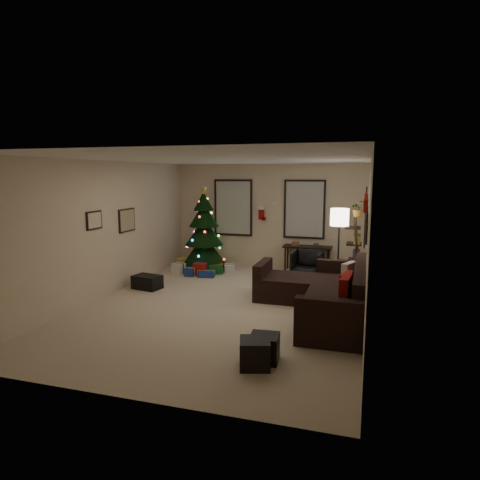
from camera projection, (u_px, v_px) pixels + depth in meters
name	position (u px, v px, depth m)	size (l,w,h in m)	color
floor	(226.00, 305.00, 7.93)	(7.00, 7.00, 0.00)	beige
ceiling	(225.00, 159.00, 7.51)	(7.00, 7.00, 0.00)	white
wall_back	(268.00, 216.00, 11.03)	(5.00, 5.00, 0.00)	beige
wall_front	(118.00, 278.00, 4.41)	(5.00, 5.00, 0.00)	beige
wall_left	(107.00, 229.00, 8.43)	(7.00, 7.00, 0.00)	beige
wall_right	(367.00, 240.00, 7.01)	(7.00, 7.00, 0.00)	beige
window_back_left	(233.00, 208.00, 11.24)	(1.05, 0.06, 1.50)	#728CB2
window_back_right	(304.00, 209.00, 10.70)	(1.05, 0.06, 1.50)	#728CB2
window_right_wall	(366.00, 216.00, 9.41)	(0.06, 0.90, 1.30)	#728CB2
christmas_tree	(204.00, 235.00, 10.72)	(1.17, 1.17, 2.18)	black
presents	(201.00, 269.00, 10.42)	(1.50, 1.01, 0.30)	silver
sofa	(324.00, 295.00, 7.48)	(2.07, 2.99, 0.91)	black
pillow_red_a	(345.00, 292.00, 6.45)	(0.13, 0.50, 0.50)	maroon
pillow_red_b	(347.00, 286.00, 6.80)	(0.12, 0.45, 0.45)	maroon
pillow_cream	(349.00, 274.00, 7.70)	(0.12, 0.42, 0.42)	beige
ottoman_near	(255.00, 353.00, 5.34)	(0.38, 0.38, 0.36)	black
ottoman_far	(264.00, 348.00, 5.52)	(0.37, 0.37, 0.35)	black
desk	(307.00, 249.00, 10.58)	(1.20, 0.43, 0.65)	black
desk_chair	(307.00, 264.00, 9.98)	(0.63, 0.59, 0.65)	black
bookshelf	(356.00, 255.00, 8.88)	(0.30, 0.46, 1.54)	black
potted_plant	(358.00, 206.00, 8.62)	(0.40, 0.34, 0.44)	#4C4C4C
floor_lamp	(339.00, 223.00, 8.50)	(0.37, 0.37, 1.75)	black
art_map	(127.00, 220.00, 9.07)	(0.04, 0.60, 0.50)	black
art_abstract	(94.00, 220.00, 7.98)	(0.04, 0.45, 0.35)	black
gallery	(367.00, 227.00, 6.91)	(0.03, 1.25, 0.54)	black
garland	(366.00, 204.00, 6.86)	(0.08, 1.90, 0.30)	#A5140C
stocking_left	(262.00, 213.00, 10.91)	(0.20, 0.05, 0.36)	#990F0C
stocking_right	(275.00, 208.00, 10.96)	(0.20, 0.05, 0.36)	#990F0C
storage_bin	(147.00, 282.00, 9.02)	(0.58, 0.39, 0.29)	black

